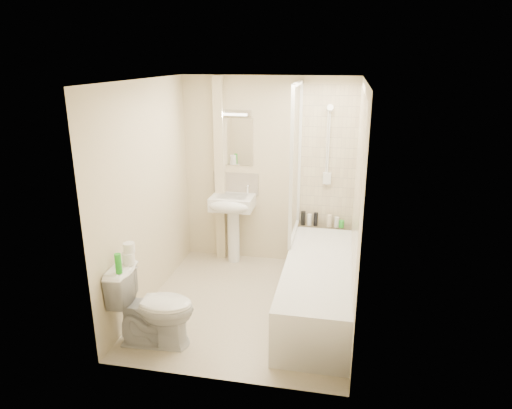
# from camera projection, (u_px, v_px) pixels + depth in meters

# --- Properties ---
(floor) EXTENTS (2.50, 2.50, 0.00)m
(floor) POSITION_uv_depth(u_px,v_px,m) (248.00, 305.00, 5.04)
(floor) COLOR beige
(floor) RESTS_ON ground
(wall_back) EXTENTS (2.20, 0.02, 2.40)m
(wall_back) POSITION_uv_depth(u_px,v_px,m) (268.00, 172.00, 5.83)
(wall_back) COLOR beige
(wall_back) RESTS_ON ground
(wall_left) EXTENTS (0.02, 2.50, 2.40)m
(wall_left) POSITION_uv_depth(u_px,v_px,m) (147.00, 195.00, 4.87)
(wall_left) COLOR beige
(wall_left) RESTS_ON ground
(wall_right) EXTENTS (0.02, 2.50, 2.40)m
(wall_right) POSITION_uv_depth(u_px,v_px,m) (357.00, 208.00, 4.46)
(wall_right) COLOR beige
(wall_right) RESTS_ON ground
(ceiling) EXTENTS (2.20, 2.50, 0.02)m
(ceiling) POSITION_uv_depth(u_px,v_px,m) (247.00, 80.00, 4.30)
(ceiling) COLOR white
(ceiling) RESTS_ON wall_back
(tile_back) EXTENTS (0.70, 0.01, 1.75)m
(tile_back) POSITION_uv_depth(u_px,v_px,m) (328.00, 158.00, 5.61)
(tile_back) COLOR beige
(tile_back) RESTS_ON wall_back
(tile_right) EXTENTS (0.01, 2.10, 1.75)m
(tile_right) POSITION_uv_depth(u_px,v_px,m) (358.00, 185.00, 4.42)
(tile_right) COLOR beige
(tile_right) RESTS_ON wall_right
(pipe_boxing) EXTENTS (0.12, 0.12, 2.40)m
(pipe_boxing) POSITION_uv_depth(u_px,v_px,m) (220.00, 171.00, 5.89)
(pipe_boxing) COLOR beige
(pipe_boxing) RESTS_ON ground
(splashback) EXTENTS (0.60, 0.02, 0.30)m
(splashback) POSITION_uv_depth(u_px,v_px,m) (236.00, 184.00, 5.96)
(splashback) COLOR beige
(splashback) RESTS_ON wall_back
(mirror) EXTENTS (0.46, 0.01, 0.60)m
(mirror) POSITION_uv_depth(u_px,v_px,m) (235.00, 142.00, 5.78)
(mirror) COLOR white
(mirror) RESTS_ON wall_back
(strip_light) EXTENTS (0.42, 0.07, 0.07)m
(strip_light) POSITION_uv_depth(u_px,v_px,m) (234.00, 113.00, 5.65)
(strip_light) COLOR silver
(strip_light) RESTS_ON wall_back
(bathtub) EXTENTS (0.70, 2.10, 0.55)m
(bathtub) POSITION_uv_depth(u_px,v_px,m) (318.00, 286.00, 4.84)
(bathtub) COLOR white
(bathtub) RESTS_ON ground
(shower_screen) EXTENTS (0.04, 0.92, 1.80)m
(shower_screen) POSITION_uv_depth(u_px,v_px,m) (296.00, 162.00, 5.26)
(shower_screen) COLOR white
(shower_screen) RESTS_ON bathtub
(shower_fixture) EXTENTS (0.10, 0.16, 0.99)m
(shower_fixture) POSITION_uv_depth(u_px,v_px,m) (328.00, 149.00, 5.54)
(shower_fixture) COLOR white
(shower_fixture) RESTS_ON wall_back
(pedestal_sink) EXTENTS (0.54, 0.49, 1.04)m
(pedestal_sink) POSITION_uv_depth(u_px,v_px,m) (232.00, 211.00, 5.84)
(pedestal_sink) COLOR white
(pedestal_sink) RESTS_ON ground
(bottle_black_a) EXTENTS (0.06, 0.06, 0.18)m
(bottle_black_a) POSITION_uv_depth(u_px,v_px,m) (303.00, 218.00, 5.84)
(bottle_black_a) COLOR black
(bottle_black_a) RESTS_ON bathtub
(bottle_white_a) EXTENTS (0.06, 0.06, 0.15)m
(bottle_white_a) POSITION_uv_depth(u_px,v_px,m) (309.00, 220.00, 5.83)
(bottle_white_a) COLOR white
(bottle_white_a) RESTS_ON bathtub
(bottle_black_b) EXTENTS (0.05, 0.05, 0.17)m
(bottle_black_b) POSITION_uv_depth(u_px,v_px,m) (316.00, 219.00, 5.81)
(bottle_black_b) COLOR black
(bottle_black_b) RESTS_ON bathtub
(bottle_cream) EXTENTS (0.07, 0.07, 0.16)m
(bottle_cream) POSITION_uv_depth(u_px,v_px,m) (329.00, 221.00, 5.78)
(bottle_cream) COLOR beige
(bottle_cream) RESTS_ON bathtub
(bottle_white_b) EXTENTS (0.06, 0.06, 0.13)m
(bottle_white_b) POSITION_uv_depth(u_px,v_px,m) (337.00, 222.00, 5.76)
(bottle_white_b) COLOR silver
(bottle_white_b) RESTS_ON bathtub
(bottle_green) EXTENTS (0.06, 0.06, 0.09)m
(bottle_green) POSITION_uv_depth(u_px,v_px,m) (341.00, 224.00, 5.76)
(bottle_green) COLOR green
(bottle_green) RESTS_ON bathtub
(toilet) EXTENTS (0.53, 0.81, 0.77)m
(toilet) POSITION_uv_depth(u_px,v_px,m) (154.00, 306.00, 4.26)
(toilet) COLOR white
(toilet) RESTS_ON ground
(toilet_roll_lower) EXTENTS (0.12, 0.12, 0.11)m
(toilet_roll_lower) POSITION_uv_depth(u_px,v_px,m) (128.00, 258.00, 4.23)
(toilet_roll_lower) COLOR white
(toilet_roll_lower) RESTS_ON toilet
(toilet_roll_upper) EXTENTS (0.11, 0.11, 0.09)m
(toilet_roll_upper) POSITION_uv_depth(u_px,v_px,m) (129.00, 248.00, 4.21)
(toilet_roll_upper) COLOR white
(toilet_roll_upper) RESTS_ON toilet_roll_lower
(green_bottle) EXTENTS (0.06, 0.06, 0.19)m
(green_bottle) POSITION_uv_depth(u_px,v_px,m) (118.00, 264.00, 4.03)
(green_bottle) COLOR green
(green_bottle) RESTS_ON toilet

